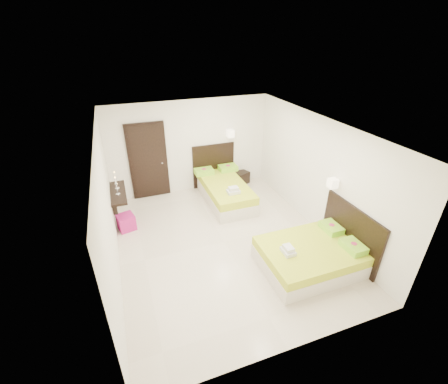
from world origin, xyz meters
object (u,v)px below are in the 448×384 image
object	(u,v)px
bed_single	(224,189)
bed_double	(313,254)
nightstand	(241,177)
ottoman	(126,222)

from	to	relation	value
bed_single	bed_double	bearing A→B (deg)	-76.80
bed_single	bed_double	world-z (taller)	bed_single
bed_single	bed_double	xyz separation A→B (m)	(0.73, -3.11, -0.04)
bed_single	nightstand	distance (m)	1.16
bed_double	nightstand	distance (m)	3.90
bed_single	ottoman	size ratio (longest dim) A/B	5.62
nightstand	ottoman	bearing A→B (deg)	178.17
bed_single	nightstand	world-z (taller)	bed_single
nightstand	ottoman	world-z (taller)	ottoman
nightstand	ottoman	size ratio (longest dim) A/B	1.11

